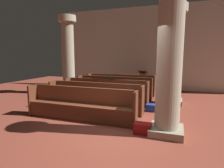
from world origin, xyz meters
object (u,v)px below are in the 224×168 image
(pillar_aisle_side, at_px, (174,54))
(lectern, at_px, (143,82))
(pillar_far_side, at_px, (68,54))
(pew_row_2, at_px, (105,91))
(pew_row_0, at_px, (120,84))
(pillar_aisle_rear, at_px, (170,52))
(kneeler_box_red, at_px, (143,128))
(hymn_book, at_px, (112,79))
(kneeler_box_blue, at_px, (152,108))
(pew_row_4, at_px, (80,103))
(pew_row_3, at_px, (94,96))
(pew_row_1, at_px, (114,87))

(pillar_aisle_side, relative_size, lectern, 3.45)
(pillar_far_side, bearing_deg, pew_row_2, -26.90)
(pillar_far_side, relative_size, lectern, 3.45)
(pew_row_0, relative_size, pillar_aisle_rear, 0.90)
(pew_row_0, distance_m, pillar_aisle_side, 3.08)
(pew_row_2, height_order, kneeler_box_red, pew_row_2)
(pew_row_2, bearing_deg, pew_row_0, 90.00)
(pillar_far_side, distance_m, kneeler_box_red, 5.95)
(hymn_book, bearing_deg, lectern, 78.90)
(pew_row_2, height_order, kneeler_box_blue, pew_row_2)
(kneeler_box_blue, bearing_deg, lectern, 105.24)
(pillar_aisle_side, xyz_separation_m, lectern, (-1.61, 2.50, -1.49))
(hymn_book, bearing_deg, pew_row_4, -95.91)
(pew_row_0, xyz_separation_m, pew_row_3, (0.00, -3.03, 0.00))
(pew_row_1, xyz_separation_m, kneeler_box_blue, (1.89, -1.46, -0.39))
(pillar_aisle_side, distance_m, pillar_aisle_rear, 3.11)
(pillar_aisle_side, height_order, hymn_book, pillar_aisle_side)
(pew_row_3, relative_size, kneeler_box_blue, 8.36)
(pew_row_3, relative_size, kneeler_box_red, 8.31)
(pew_row_1, xyz_separation_m, pillar_aisle_side, (2.46, -0.16, 1.44))
(lectern, bearing_deg, pew_row_4, -98.99)
(pew_row_2, xyz_separation_m, pillar_aisle_rear, (2.46, -2.26, 1.44))
(pew_row_3, height_order, pillar_far_side, pillar_far_side)
(pillar_far_side, xyz_separation_m, pillar_aisle_rear, (4.88, -3.48, -0.00))
(pew_row_1, distance_m, pew_row_4, 3.03)
(pew_row_0, xyz_separation_m, pew_row_1, (0.00, -1.01, 0.00))
(hymn_book, distance_m, kneeler_box_red, 3.21)
(pew_row_2, height_order, pew_row_4, same)
(hymn_book, bearing_deg, pillar_far_side, 158.50)
(hymn_book, bearing_deg, pew_row_3, -100.83)
(pew_row_1, bearing_deg, pillar_far_side, 174.91)
(pew_row_2, bearing_deg, kneeler_box_red, -51.50)
(pew_row_3, xyz_separation_m, kneeler_box_red, (1.92, -1.41, -0.37))
(pillar_aisle_side, distance_m, lectern, 3.33)
(pew_row_3, relative_size, pew_row_4, 1.00)
(pew_row_4, relative_size, pillar_aisle_side, 0.90)
(pew_row_3, height_order, pew_row_4, same)
(pillar_aisle_rear, xyz_separation_m, lectern, (-1.61, 5.61, -1.49))
(lectern, height_order, kneeler_box_blue, lectern)
(pew_row_1, relative_size, kneeler_box_red, 8.31)
(pew_row_1, xyz_separation_m, pillar_far_side, (-2.41, 0.22, 1.44))
(pillar_aisle_rear, xyz_separation_m, hymn_book, (-2.24, 2.44, -0.98))
(pew_row_1, distance_m, kneeler_box_blue, 2.42)
(pew_row_1, distance_m, pew_row_3, 2.02)
(lectern, distance_m, kneeler_box_blue, 3.96)
(pew_row_2, relative_size, pillar_far_side, 0.90)
(pew_row_0, relative_size, kneeler_box_red, 8.31)
(pew_row_4, height_order, lectern, lectern)
(pew_row_1, height_order, pillar_aisle_rear, pillar_aisle_rear)
(lectern, xyz_separation_m, kneeler_box_red, (1.07, -5.77, -0.32))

